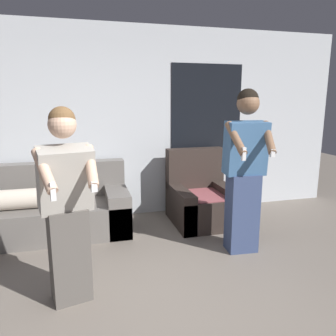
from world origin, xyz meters
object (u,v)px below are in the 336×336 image
Objects in this scene: person_left at (67,208)px; armchair at (201,200)px; couch at (43,211)px; person_right at (245,171)px.

armchair is at bearing 40.48° from person_left.
couch is 1.18× the size of person_right.
couch is 2.09m from armchair.
person_right is at bearing -25.97° from couch.
person_left is 1.91m from person_right.
couch is 2.53m from person_right.
person_right is at bearing 14.98° from person_left.
person_right is (0.12, -0.98, 0.62)m from armchair.
person_left is (-1.72, -1.47, 0.52)m from armchair.
couch is at bearing 154.03° from person_right.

